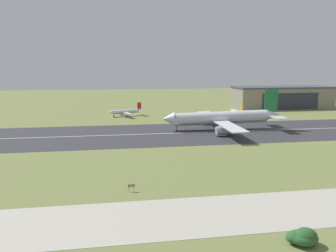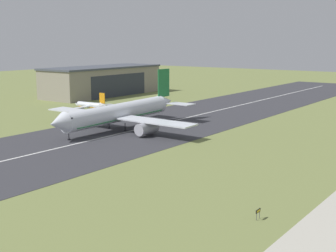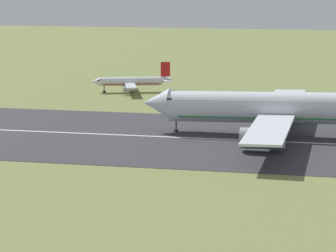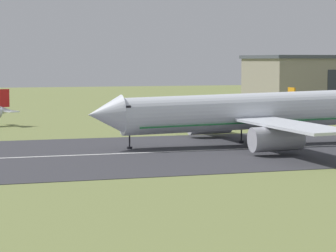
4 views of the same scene
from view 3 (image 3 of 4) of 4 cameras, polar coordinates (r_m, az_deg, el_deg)
ground_plane at (r=97.89m, az=-3.25°, el=-7.13°), size 692.94×692.94×0.00m
runway_strip at (r=147.89m, az=2.03°, el=-0.89°), size 452.94×48.19×0.06m
runway_centreline at (r=147.88m, az=2.03°, el=-0.87°), size 407.65×0.70×0.01m
airplane_landing at (r=149.87m, az=8.40°, el=1.23°), size 55.85×59.15×18.42m
airplane_parked_centre at (r=205.03m, az=-2.61°, el=3.19°), size 21.23×20.44×7.71m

